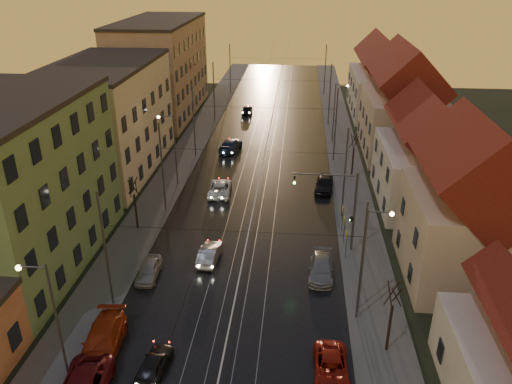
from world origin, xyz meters
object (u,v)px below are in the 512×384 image
(traffic_light_mast, at_px, (343,201))
(parked_left_3, at_px, (149,270))
(street_lamp_3, at_px, (337,107))
(driving_car_1, at_px, (210,253))
(parked_right_0, at_px, (331,368))
(street_lamp_0, at_px, (50,312))
(driving_car_4, at_px, (247,110))
(driving_car_2, at_px, (220,188))
(parked_left_2, at_px, (102,341))
(street_lamp_1, at_px, (368,251))
(driving_car_3, at_px, (230,145))
(parked_right_1, at_px, (321,268))
(street_lamp_2, at_px, (172,143))
(parked_right_2, at_px, (324,184))
(driving_car_0, at_px, (154,364))

(traffic_light_mast, bearing_deg, parked_left_3, -160.49)
(street_lamp_3, relative_size, driving_car_1, 1.98)
(parked_right_0, bearing_deg, parked_left_3, 146.27)
(traffic_light_mast, relative_size, parked_left_3, 1.89)
(street_lamp_0, distance_m, parked_right_0, 16.35)
(driving_car_1, bearing_deg, driving_car_4, -84.61)
(driving_car_1, distance_m, driving_car_2, 12.90)
(street_lamp_0, height_order, parked_right_0, street_lamp_0)
(driving_car_1, distance_m, parked_left_2, 12.00)
(traffic_light_mast, bearing_deg, parked_left_2, -139.01)
(street_lamp_1, xyz_separation_m, driving_car_3, (-13.60, 31.40, -4.12))
(parked_right_0, distance_m, parked_right_1, 10.44)
(street_lamp_2, height_order, driving_car_4, street_lamp_2)
(street_lamp_3, bearing_deg, parked_right_0, -93.38)
(street_lamp_2, relative_size, driving_car_4, 2.07)
(parked_left_3, distance_m, parked_right_0, 16.38)
(street_lamp_3, distance_m, traffic_light_mast, 28.03)
(parked_left_2, bearing_deg, driving_car_4, 81.08)
(street_lamp_3, relative_size, parked_right_0, 1.82)
(street_lamp_3, height_order, parked_left_3, street_lamp_3)
(parked_left_2, xyz_separation_m, parked_right_2, (14.73, 25.66, -0.03))
(street_lamp_1, xyz_separation_m, parked_right_1, (-2.77, 4.02, -4.22))
(street_lamp_0, xyz_separation_m, driving_car_1, (6.40, 13.40, -4.22))
(parked_left_2, bearing_deg, driving_car_2, 75.70)
(street_lamp_1, xyz_separation_m, parked_right_2, (-1.97, 20.11, -4.12))
(traffic_light_mast, bearing_deg, parked_right_0, -95.54)
(street_lamp_3, distance_m, parked_left_3, 37.27)
(street_lamp_0, height_order, driving_car_1, street_lamp_0)
(parked_left_3, bearing_deg, street_lamp_0, -102.99)
(driving_car_3, distance_m, parked_right_1, 29.44)
(street_lamp_2, distance_m, parked_right_1, 22.62)
(street_lamp_3, xyz_separation_m, parked_right_0, (-2.51, -42.41, -4.27))
(driving_car_2, relative_size, parked_right_1, 1.08)
(parked_right_2, bearing_deg, traffic_light_mast, -79.37)
(driving_car_0, xyz_separation_m, driving_car_1, (1.20, 12.40, 0.05))
(parked_right_1, bearing_deg, parked_right_2, 90.74)
(driving_car_0, distance_m, driving_car_1, 12.46)
(driving_car_4, xyz_separation_m, parked_right_0, (10.73, -55.19, -0.05))
(traffic_light_mast, distance_m, parked_right_2, 12.74)
(street_lamp_3, xyz_separation_m, parked_right_1, (-2.77, -31.98, -4.22))
(driving_car_4, relative_size, parked_right_1, 0.85)
(street_lamp_1, relative_size, traffic_light_mast, 1.11)
(driving_car_0, xyz_separation_m, parked_right_1, (10.25, 11.02, 0.05))
(parked_left_3, bearing_deg, driving_car_1, 30.30)
(street_lamp_1, relative_size, parked_right_1, 1.75)
(street_lamp_3, distance_m, driving_car_0, 45.12)
(parked_right_1, bearing_deg, parked_left_2, -141.93)
(driving_car_2, bearing_deg, driving_car_0, 86.12)
(street_lamp_0, bearing_deg, parked_right_0, 5.77)
(parked_right_2, bearing_deg, street_lamp_3, 89.50)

